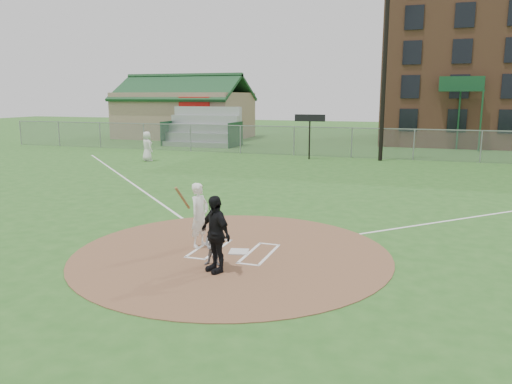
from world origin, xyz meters
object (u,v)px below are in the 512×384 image
(batter_at_plate, at_px, (199,215))
(catcher, at_px, (214,245))
(ondeck_player, at_px, (147,146))
(umpire, at_px, (215,234))
(home_plate, at_px, (239,252))

(batter_at_plate, bearing_deg, catcher, -52.83)
(ondeck_player, bearing_deg, catcher, 157.41)
(catcher, distance_m, ondeck_player, 20.89)
(catcher, bearing_deg, umpire, -69.63)
(home_plate, distance_m, catcher, 1.29)
(home_plate, distance_m, batter_at_plate, 1.50)
(catcher, bearing_deg, ondeck_player, 116.91)
(batter_at_plate, bearing_deg, home_plate, -6.97)
(home_plate, height_order, ondeck_player, ondeck_player)
(home_plate, relative_size, umpire, 0.27)
(umpire, height_order, ondeck_player, ondeck_player)
(catcher, relative_size, ondeck_player, 0.55)
(home_plate, height_order, catcher, catcher)
(catcher, height_order, batter_at_plate, batter_at_plate)
(home_plate, bearing_deg, catcher, -100.11)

